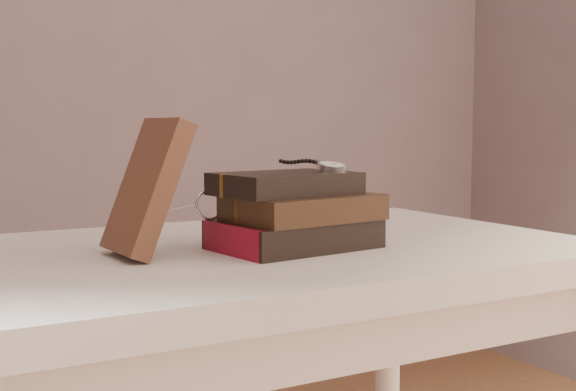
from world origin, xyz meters
TOP-DOWN VIEW (x-y plane):
  - table at (0.00, 0.35)m, footprint 1.00×0.60m
  - book_stack at (0.06, 0.30)m, footprint 0.24×0.17m
  - journal at (-0.15, 0.34)m, footprint 0.10×0.12m
  - pocket_watch at (0.11, 0.30)m, footprint 0.05×0.15m
  - eyeglasses at (-0.03, 0.36)m, footprint 0.10×0.11m

SIDE VIEW (x-z plane):
  - table at x=0.00m, z-range 0.28..1.03m
  - book_stack at x=0.06m, z-range 0.75..0.85m
  - eyeglasses at x=-0.03m, z-range 0.79..0.83m
  - journal at x=-0.15m, z-range 0.75..0.93m
  - pocket_watch at x=0.11m, z-range 0.86..0.87m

